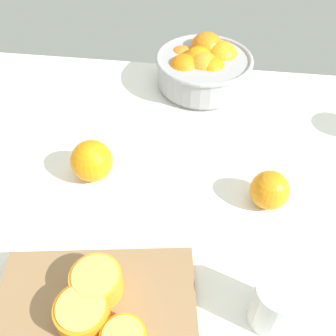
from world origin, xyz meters
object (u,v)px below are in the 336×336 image
object	(u,v)px
fruit_bowl	(203,67)
juice_glass	(275,306)
loose_orange_2	(270,190)
loose_orange_0	(92,161)
orange_half_0	(82,313)
orange_half_1	(97,282)
cutting_board	(96,308)

from	to	relation	value
fruit_bowl	juice_glass	world-z (taller)	fruit_bowl
loose_orange_2	loose_orange_0	bearing A→B (deg)	175.46
juice_glass	loose_orange_0	xyz separation A→B (cm)	(-34.70, 25.70, 0.33)
fruit_bowl	loose_orange_0	world-z (taller)	fruit_bowl
juice_glass	loose_orange_2	distance (cm)	22.92
fruit_bowl	orange_half_0	distance (cm)	67.66
orange_half_1	loose_orange_0	size ratio (longest dim) A/B	0.93
orange_half_0	loose_orange_2	bearing A→B (deg)	44.70
orange_half_0	orange_half_1	size ratio (longest dim) A/B	1.00
juice_glass	cutting_board	distance (cm)	27.05
loose_orange_2	fruit_bowl	bearing A→B (deg)	111.51
orange_half_1	loose_orange_2	xyz separation A→B (cm)	(27.36, 22.88, -0.71)
orange_half_1	loose_orange_0	xyz separation A→B (cm)	(-7.74, 25.67, -0.20)
cutting_board	loose_orange_2	world-z (taller)	loose_orange_2
cutting_board	orange_half_0	world-z (taller)	orange_half_0
fruit_bowl	loose_orange_0	size ratio (longest dim) A/B	2.89
cutting_board	loose_orange_0	distance (cm)	29.53
juice_glass	fruit_bowl	bearing A→B (deg)	103.53
fruit_bowl	loose_orange_0	xyz separation A→B (cm)	(-19.92, -35.73, -1.17)
fruit_bowl	juice_glass	distance (cm)	63.20
orange_half_0	juice_glass	bearing A→B (deg)	10.14
cutting_board	loose_orange_0	xyz separation A→B (cm)	(-7.93, 28.28, 3.12)
orange_half_1	loose_orange_0	world-z (taller)	loose_orange_0
loose_orange_0	loose_orange_2	xyz separation A→B (cm)	(35.10, -2.79, -0.51)
juice_glass	orange_half_0	size ratio (longest dim) A/B	1.15
fruit_bowl	orange_half_1	size ratio (longest dim) A/B	3.09
orange_half_0	fruit_bowl	bearing A→B (deg)	78.93
orange_half_0	orange_half_1	bearing A→B (deg)	80.85
juice_glass	cutting_board	size ratio (longest dim) A/B	0.30
fruit_bowl	cutting_board	xyz separation A→B (cm)	(-12.00, -64.01, -4.28)
juice_glass	loose_orange_0	world-z (taller)	juice_glass
juice_glass	loose_orange_0	size ratio (longest dim) A/B	1.07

